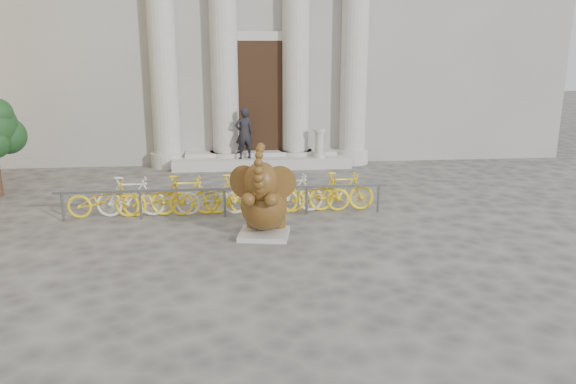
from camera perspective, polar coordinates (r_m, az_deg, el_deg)
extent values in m
plane|color=#474442|center=(10.30, 0.25, -8.44)|extent=(80.00, 80.00, 0.00)
cube|color=black|center=(19.45, -2.82, 9.51)|extent=(2.40, 0.16, 4.00)
cylinder|color=#A8A59E|center=(19.35, -12.67, 14.20)|extent=(0.90, 0.90, 8.00)
cylinder|color=#A8A59E|center=(19.23, -6.56, 14.45)|extent=(0.90, 0.90, 8.00)
cylinder|color=#A8A59E|center=(19.35, 0.80, 14.54)|extent=(0.90, 0.90, 8.00)
cylinder|color=#A8A59E|center=(19.68, 6.79, 14.44)|extent=(0.90, 0.90, 8.00)
cube|color=#A8A59E|center=(19.24, -2.66, 3.07)|extent=(6.00, 1.20, 0.36)
cube|color=#A8A59E|center=(12.29, -2.44, -4.29)|extent=(1.21, 1.13, 0.11)
ellipsoid|color=black|center=(12.40, -2.33, -2.32)|extent=(1.03, 0.99, 0.68)
ellipsoid|color=black|center=(12.11, -2.46, -1.27)|extent=(1.23, 1.43, 1.10)
cylinder|color=black|center=(12.62, -3.53, -2.89)|extent=(0.37, 0.37, 0.28)
cylinder|color=black|center=(12.55, -0.95, -2.96)|extent=(0.37, 0.37, 0.28)
cylinder|color=black|center=(11.69, -3.86, -0.81)|extent=(0.36, 0.67, 0.42)
cylinder|color=black|center=(11.63, -1.59, -0.87)|extent=(0.36, 0.67, 0.42)
ellipsoid|color=black|center=(11.60, -2.72, 1.03)|extent=(0.83, 0.80, 0.85)
cylinder|color=black|center=(11.78, -4.38, 1.00)|extent=(0.66, 0.39, 0.72)
cylinder|color=black|center=(11.69, -0.89, 0.94)|extent=(0.72, 0.15, 0.72)
cone|color=beige|center=(11.45, -3.48, -0.03)|extent=(0.09, 0.25, 0.11)
cone|color=beige|center=(11.42, -2.22, -0.06)|extent=(0.17, 0.25, 0.11)
cube|color=slate|center=(13.57, -6.49, 0.31)|extent=(8.00, 0.06, 0.06)
cylinder|color=slate|center=(14.24, -21.92, -1.45)|extent=(0.06, 0.06, 0.70)
cylinder|color=slate|center=(13.84, -14.75, -1.30)|extent=(0.06, 0.06, 0.70)
cylinder|color=slate|center=(13.67, -6.45, -1.11)|extent=(0.06, 0.06, 0.70)
cylinder|color=slate|center=(13.78, 1.89, -0.89)|extent=(0.06, 0.06, 0.70)
cylinder|color=slate|center=(14.12, 9.15, -0.68)|extent=(0.06, 0.06, 0.70)
imported|color=yellow|center=(14.22, -18.27, -0.52)|extent=(1.70, 0.50, 1.00)
imported|color=silver|center=(14.09, -15.70, -0.46)|extent=(1.66, 0.47, 1.00)
imported|color=yellow|center=(13.99, -13.09, -0.40)|extent=(1.70, 0.50, 1.00)
imported|color=yellow|center=(13.92, -10.45, -0.33)|extent=(1.66, 0.47, 1.00)
imported|color=silver|center=(13.88, -7.79, -0.27)|extent=(1.70, 0.50, 1.00)
imported|color=yellow|center=(13.87, -5.12, -0.20)|extent=(1.66, 0.47, 1.00)
imported|color=yellow|center=(13.89, -2.45, -0.13)|extent=(1.70, 0.50, 1.00)
imported|color=silver|center=(13.93, 0.20, -0.06)|extent=(1.66, 0.47, 1.00)
imported|color=yellow|center=(14.01, 2.84, 0.00)|extent=(1.70, 0.50, 1.00)
imported|color=yellow|center=(14.12, 5.43, 0.07)|extent=(1.66, 0.47, 1.00)
sphere|color=black|center=(17.26, -26.59, 5.13)|extent=(1.00, 1.00, 1.00)
imported|color=black|center=(18.80, -4.48, 5.96)|extent=(0.71, 0.57, 1.70)
cylinder|color=#A8A59E|center=(19.10, 3.17, 3.71)|extent=(0.40, 0.40, 0.12)
cylinder|color=#A8A59E|center=(19.03, 3.19, 4.85)|extent=(0.28, 0.28, 0.89)
cylinder|color=#A8A59E|center=(18.96, 3.21, 6.27)|extent=(0.40, 0.40, 0.10)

